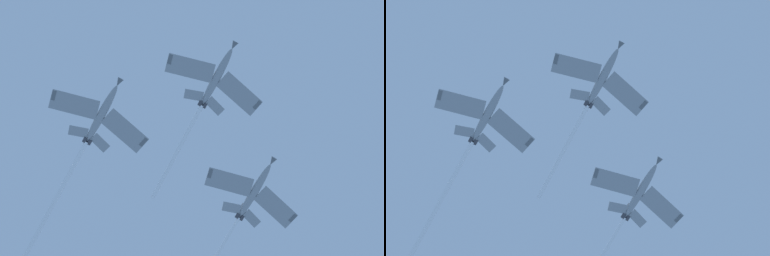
% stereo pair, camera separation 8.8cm
% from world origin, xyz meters
% --- Properties ---
extents(jet_lead, '(29.89, 21.20, 8.28)m').
position_xyz_m(jet_lead, '(13.65, 20.83, 153.26)').
color(jet_lead, gray).
extents(jet_left_wing, '(31.77, 21.24, 8.31)m').
position_xyz_m(jet_left_wing, '(8.08, 42.81, 149.66)').
color(jet_left_wing, gray).
extents(jet_right_wing, '(34.27, 23.04, 8.96)m').
position_xyz_m(jet_right_wing, '(-9.31, 14.65, 148.81)').
color(jet_right_wing, gray).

